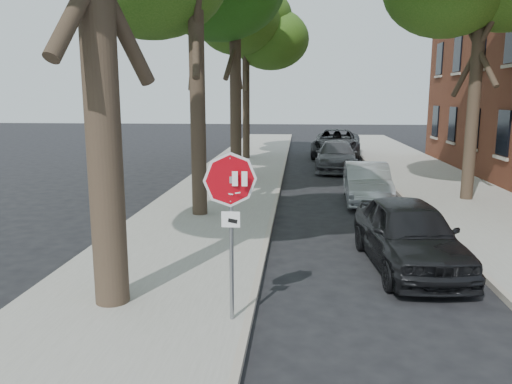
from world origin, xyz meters
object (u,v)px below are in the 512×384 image
car_b (367,183)px  stop_sign (231,204)px  car_a (409,234)px  car_c (336,156)px  tree_far (246,29)px  car_d (337,143)px

car_b → stop_sign: bearing=-106.7°
car_a → car_c: bearing=86.9°
tree_far → car_c: tree_far is taller
tree_far → car_d: tree_far is taller
stop_sign → car_a: (3.30, 3.08, -1.23)m
car_b → car_d: car_d is taller
tree_far → car_d: size_ratio=1.58×
car_c → car_d: bearing=89.7°
car_c → stop_sign: bearing=-95.4°
tree_far → car_a: size_ratio=2.21×
car_b → car_c: bearing=95.9°
tree_far → car_c: (4.83, -3.92, -6.51)m
car_d → car_b: bearing=-83.6°
tree_far → car_c: bearing=-39.1°
stop_sign → tree_far: (-2.02, 21.14, 5.26)m
car_a → car_b: 6.60m
stop_sign → car_a: bearing=43.1°
car_a → car_d: size_ratio=0.71×
car_a → car_b: size_ratio=1.05×
car_b → car_c: size_ratio=0.83×
tree_far → car_b: 14.23m
car_b → car_d: bearing=92.5°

